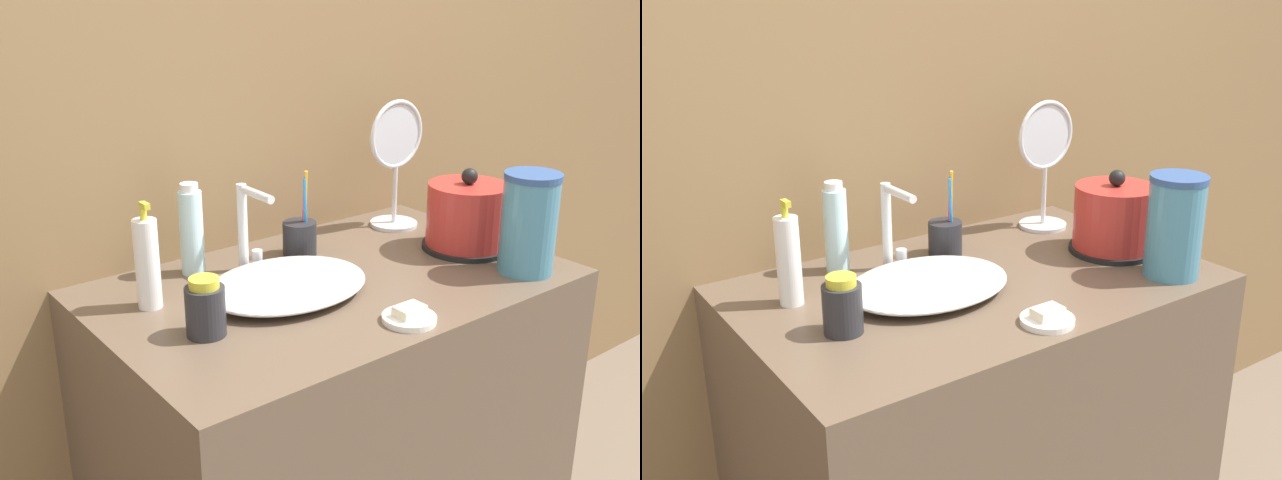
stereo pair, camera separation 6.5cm
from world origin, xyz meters
TOP-DOWN VIEW (x-y plane):
  - wall_back at (0.00, 0.65)m, footprint 6.00×0.04m
  - vanity_counter at (0.00, 0.32)m, footprint 1.00×0.63m
  - sink_basin at (-0.12, 0.32)m, footprint 0.35×0.27m
  - faucet at (-0.11, 0.47)m, footprint 0.06×0.12m
  - electric_kettle at (0.37, 0.28)m, footprint 0.20×0.20m
  - toothbrush_cup at (0.04, 0.49)m, footprint 0.08×0.08m
  - lotion_bottle at (-0.37, 0.43)m, footprint 0.05×0.05m
  - shampoo_bottle at (-0.21, 0.54)m, footprint 0.05×0.05m
  - mouthwash_bottle at (-0.34, 0.26)m, footprint 0.07×0.07m
  - soap_dish at (-0.01, 0.07)m, footprint 0.10×0.10m
  - vanity_mirror at (0.36, 0.51)m, footprint 0.17×0.12m
  - water_pitcher at (0.37, 0.10)m, footprint 0.12×0.12m

SIDE VIEW (x-z plane):
  - vanity_counter at x=0.00m, z-range 0.00..0.87m
  - soap_dish at x=-0.01m, z-range 0.86..0.90m
  - sink_basin at x=-0.12m, z-range 0.87..0.91m
  - toothbrush_cup at x=0.04m, z-range 0.81..1.01m
  - mouthwash_bottle at x=-0.34m, z-range 0.87..0.98m
  - electric_kettle at x=0.37m, z-range 0.85..1.04m
  - lotion_bottle at x=-0.37m, z-range 0.85..1.07m
  - shampoo_bottle at x=-0.21m, z-range 0.87..1.07m
  - faucet at x=-0.11m, z-range 0.88..1.08m
  - water_pitcher at x=0.37m, z-range 0.87..1.09m
  - vanity_mirror at x=0.36m, z-range 0.88..1.21m
  - wall_back at x=0.00m, z-range 0.00..2.60m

